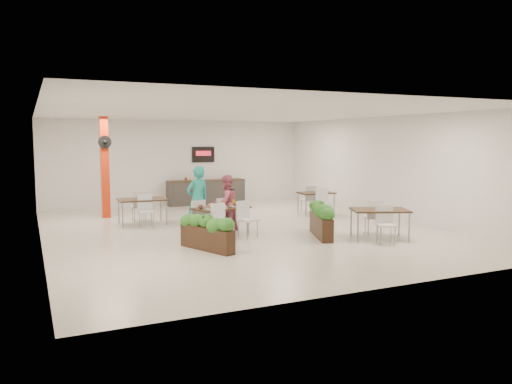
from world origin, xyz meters
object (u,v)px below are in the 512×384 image
(side_table_c, at_px, (380,214))
(service_counter, at_px, (206,191))
(side_table_b, at_px, (316,196))
(main_table, at_px, (221,212))
(planter_left, at_px, (207,229))
(planter_right, at_px, (321,218))
(diner_man, at_px, (198,200))
(side_table_a, at_px, (142,202))
(diner_woman, at_px, (226,203))
(red_column, at_px, (105,166))

(side_table_c, bearing_deg, service_counter, 125.37)
(side_table_b, height_order, side_table_c, same)
(main_table, bearing_deg, planter_left, -121.50)
(service_counter, relative_size, planter_right, 1.76)
(diner_man, xyz_separation_m, planter_left, (-0.46, -2.05, -0.41))
(side_table_a, bearing_deg, side_table_b, -4.08)
(diner_woman, bearing_deg, red_column, -71.80)
(diner_man, relative_size, planter_right, 1.05)
(planter_left, relative_size, planter_right, 0.93)
(planter_right, relative_size, side_table_b, 1.03)
(main_table, distance_m, side_table_a, 3.06)
(side_table_a, distance_m, side_table_c, 6.79)
(side_table_c, bearing_deg, planter_right, 168.62)
(red_column, distance_m, side_table_c, 8.63)
(main_table, distance_m, diner_man, 0.81)
(service_counter, distance_m, side_table_c, 8.43)
(side_table_c, bearing_deg, side_table_b, 104.35)
(red_column, height_order, planter_left, red_column)
(diner_woman, bearing_deg, side_table_a, -64.93)
(planter_right, distance_m, side_table_a, 5.37)
(red_column, relative_size, side_table_b, 1.94)
(side_table_c, bearing_deg, main_table, 174.17)
(red_column, relative_size, side_table_c, 1.94)
(diner_woman, bearing_deg, side_table_c, 122.77)
(side_table_a, bearing_deg, planter_left, -80.26)
(planter_right, relative_size, side_table_a, 1.05)
(diner_woman, bearing_deg, service_counter, -120.42)
(planter_left, relative_size, side_table_b, 0.97)
(red_column, distance_m, planter_left, 6.09)
(diner_woman, bearing_deg, diner_man, -16.79)
(side_table_a, bearing_deg, main_table, -60.42)
(diner_woman, xyz_separation_m, side_table_a, (-1.84, 2.05, -0.12))
(diner_man, xyz_separation_m, side_table_a, (-1.04, 2.05, -0.25))
(main_table, relative_size, side_table_a, 1.17)
(side_table_a, bearing_deg, red_column, 116.68)
(side_table_a, xyz_separation_m, side_table_b, (5.59, -0.57, -0.02))
(main_table, height_order, side_table_b, same)
(diner_woman, bearing_deg, side_table_b, -175.26)
(planter_right, bearing_deg, planter_left, -175.39)
(side_table_b, distance_m, side_table_c, 4.16)
(main_table, bearing_deg, diner_woman, 58.18)
(service_counter, xyz_separation_m, diner_man, (-2.16, -5.63, 0.40))
(red_column, xyz_separation_m, main_table, (2.23, -4.42, -1.01))
(diner_woman, xyz_separation_m, planter_left, (-1.26, -2.05, -0.28))
(planter_left, bearing_deg, red_column, 103.27)
(main_table, bearing_deg, red_column, 116.73)
(main_table, xyz_separation_m, planter_left, (-0.85, -1.39, -0.15))
(main_table, relative_size, planter_left, 1.19)
(planter_right, bearing_deg, side_table_c, -34.99)
(service_counter, xyz_separation_m, side_table_c, (1.72, -8.26, 0.15))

